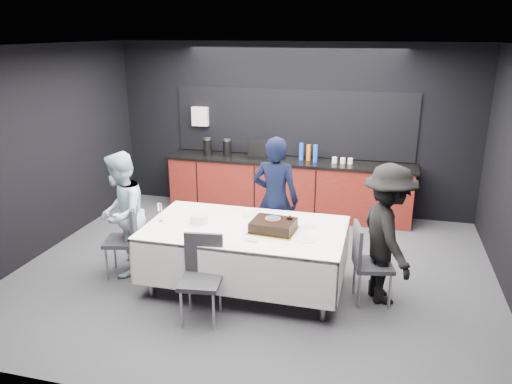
{
  "coord_description": "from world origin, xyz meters",
  "views": [
    {
      "loc": [
        1.49,
        -5.6,
        2.98
      ],
      "look_at": [
        0.0,
        0.1,
        1.05
      ],
      "focal_mm": 35.0,
      "sensor_mm": 36.0,
      "label": 1
    }
  ],
  "objects_px": {
    "party_table": "(245,238)",
    "plate_stack": "(199,219)",
    "champagne_flute": "(160,209)",
    "person_right": "(387,234)",
    "chair_right": "(366,258)",
    "chair_near": "(202,271)",
    "person_left": "(121,214)",
    "person_center": "(275,200)",
    "chair_left": "(128,235)",
    "cake_assembly": "(273,226)"
  },
  "relations": [
    {
      "from": "chair_near",
      "to": "person_center",
      "type": "distance_m",
      "value": 1.67
    },
    {
      "from": "chair_right",
      "to": "person_center",
      "type": "height_order",
      "value": "person_center"
    },
    {
      "from": "plate_stack",
      "to": "person_left",
      "type": "bearing_deg",
      "value": 179.56
    },
    {
      "from": "chair_near",
      "to": "chair_left",
      "type": "bearing_deg",
      "value": 150.75
    },
    {
      "from": "chair_right",
      "to": "person_left",
      "type": "relative_size",
      "value": 0.59
    },
    {
      "from": "plate_stack",
      "to": "champagne_flute",
      "type": "height_order",
      "value": "champagne_flute"
    },
    {
      "from": "chair_left",
      "to": "chair_right",
      "type": "xyz_separation_m",
      "value": [
        2.91,
        0.08,
        0.0
      ]
    },
    {
      "from": "chair_right",
      "to": "person_center",
      "type": "xyz_separation_m",
      "value": [
        -1.23,
        0.81,
        0.31
      ]
    },
    {
      "from": "party_table",
      "to": "plate_stack",
      "type": "height_order",
      "value": "plate_stack"
    },
    {
      "from": "person_right",
      "to": "person_center",
      "type": "bearing_deg",
      "value": 41.58
    },
    {
      "from": "party_table",
      "to": "chair_near",
      "type": "relative_size",
      "value": 2.51
    },
    {
      "from": "chair_left",
      "to": "person_right",
      "type": "height_order",
      "value": "person_right"
    },
    {
      "from": "person_left",
      "to": "person_right",
      "type": "relative_size",
      "value": 0.98
    },
    {
      "from": "champagne_flute",
      "to": "person_center",
      "type": "relative_size",
      "value": 0.13
    },
    {
      "from": "chair_right",
      "to": "champagne_flute",
      "type": "bearing_deg",
      "value": -177.31
    },
    {
      "from": "cake_assembly",
      "to": "chair_right",
      "type": "xyz_separation_m",
      "value": [
        1.06,
        0.07,
        -0.31
      ]
    },
    {
      "from": "party_table",
      "to": "chair_near",
      "type": "height_order",
      "value": "chair_near"
    },
    {
      "from": "chair_right",
      "to": "chair_near",
      "type": "distance_m",
      "value": 1.84
    },
    {
      "from": "chair_left",
      "to": "chair_near",
      "type": "distance_m",
      "value": 1.42
    },
    {
      "from": "cake_assembly",
      "to": "chair_near",
      "type": "relative_size",
      "value": 0.6
    },
    {
      "from": "person_center",
      "to": "plate_stack",
      "type": "bearing_deg",
      "value": 52.46
    },
    {
      "from": "chair_right",
      "to": "person_right",
      "type": "distance_m",
      "value": 0.35
    },
    {
      "from": "plate_stack",
      "to": "person_left",
      "type": "relative_size",
      "value": 0.14
    },
    {
      "from": "cake_assembly",
      "to": "person_left",
      "type": "relative_size",
      "value": 0.35
    },
    {
      "from": "cake_assembly",
      "to": "champagne_flute",
      "type": "bearing_deg",
      "value": -177.99
    },
    {
      "from": "party_table",
      "to": "plate_stack",
      "type": "xyz_separation_m",
      "value": [
        -0.57,
        -0.02,
        0.19
      ]
    },
    {
      "from": "plate_stack",
      "to": "person_left",
      "type": "distance_m",
      "value": 1.03
    },
    {
      "from": "party_table",
      "to": "chair_right",
      "type": "distance_m",
      "value": 1.41
    },
    {
      "from": "plate_stack",
      "to": "chair_left",
      "type": "relative_size",
      "value": 0.23
    },
    {
      "from": "person_center",
      "to": "person_left",
      "type": "relative_size",
      "value": 1.08
    },
    {
      "from": "champagne_flute",
      "to": "person_center",
      "type": "height_order",
      "value": "person_center"
    },
    {
      "from": "chair_left",
      "to": "chair_near",
      "type": "height_order",
      "value": "same"
    },
    {
      "from": "chair_right",
      "to": "chair_near",
      "type": "xyz_separation_m",
      "value": [
        -1.67,
        -0.77,
        0.0
      ]
    },
    {
      "from": "party_table",
      "to": "chair_left",
      "type": "xyz_separation_m",
      "value": [
        -1.5,
        -0.05,
        -0.11
      ]
    },
    {
      "from": "chair_right",
      "to": "person_center",
      "type": "relative_size",
      "value": 0.55
    },
    {
      "from": "chair_near",
      "to": "cake_assembly",
      "type": "bearing_deg",
      "value": 48.89
    },
    {
      "from": "champagne_flute",
      "to": "chair_left",
      "type": "distance_m",
      "value": 0.62
    },
    {
      "from": "cake_assembly",
      "to": "person_center",
      "type": "xyz_separation_m",
      "value": [
        -0.17,
        0.88,
        0.0
      ]
    },
    {
      "from": "chair_left",
      "to": "chair_right",
      "type": "relative_size",
      "value": 1.0
    },
    {
      "from": "person_left",
      "to": "chair_near",
      "type": "bearing_deg",
      "value": 48.19
    },
    {
      "from": "plate_stack",
      "to": "chair_right",
      "type": "height_order",
      "value": "chair_right"
    },
    {
      "from": "party_table",
      "to": "chair_left",
      "type": "height_order",
      "value": "chair_left"
    },
    {
      "from": "chair_right",
      "to": "chair_near",
      "type": "height_order",
      "value": "same"
    },
    {
      "from": "person_center",
      "to": "champagne_flute",
      "type": "bearing_deg",
      "value": 40.87
    },
    {
      "from": "plate_stack",
      "to": "person_right",
      "type": "distance_m",
      "value": 2.18
    },
    {
      "from": "champagne_flute",
      "to": "person_left",
      "type": "height_order",
      "value": "person_left"
    },
    {
      "from": "champagne_flute",
      "to": "person_right",
      "type": "distance_m",
      "value": 2.65
    },
    {
      "from": "chair_left",
      "to": "person_right",
      "type": "relative_size",
      "value": 0.57
    },
    {
      "from": "person_right",
      "to": "plate_stack",
      "type": "bearing_deg",
      "value": 71.77
    },
    {
      "from": "party_table",
      "to": "person_center",
      "type": "height_order",
      "value": "person_center"
    }
  ]
}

